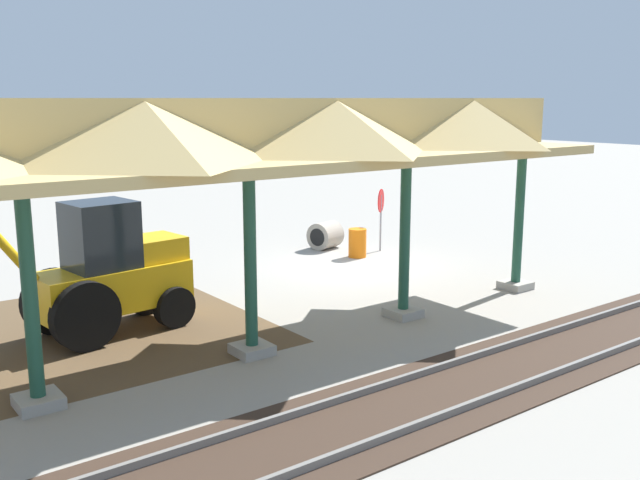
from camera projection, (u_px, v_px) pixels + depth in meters
name	position (u px, v px, depth m)	size (l,w,h in m)	color
ground_plane	(352.00, 266.00, 21.14)	(120.00, 120.00, 0.00)	gray
dirt_work_zone	(17.00, 344.00, 14.43)	(9.80, 7.00, 0.01)	brown
platform_canopy	(18.00, 147.00, 10.68)	(25.37, 3.20, 4.90)	#9E998E
rail_tracks	(600.00, 337.00, 14.79)	(60.00, 2.58, 0.15)	slate
stop_sign	(381.00, 207.00, 23.00)	(0.64, 0.45, 2.03)	gray
backhoe	(105.00, 275.00, 14.91)	(5.40, 2.02, 2.82)	#EAB214
concrete_pipe	(325.00, 235.00, 23.55)	(1.13, 1.11, 0.89)	#9E9384
traffic_barrel	(357.00, 243.00, 22.28)	(0.56, 0.56, 0.90)	orange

